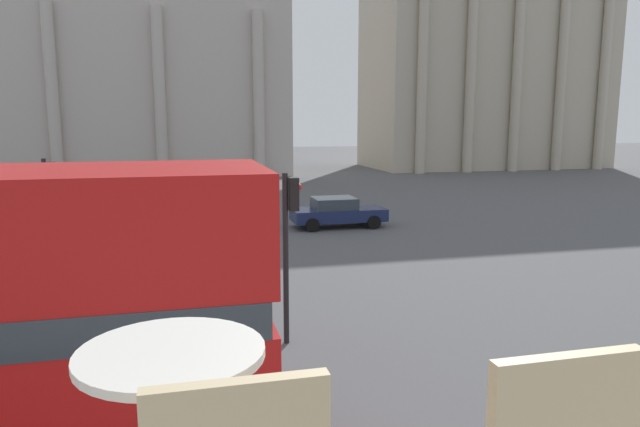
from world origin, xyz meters
The scene contains 9 objects.
cafe_dining_table centered at (0.76, -0.35, 3.87)m, with size 0.60×0.60×0.73m.
plaza_building_left centered at (-4.45, 51.34, 8.26)m, with size 30.16×11.78×16.50m.
plaza_building_right centered at (31.48, 51.88, 12.53)m, with size 24.21×12.19×25.07m.
traffic_light_near centered at (3.00, 9.48, 2.43)m, with size 0.42×0.24×3.71m.
traffic_light_mid centered at (-2.80, 15.16, 2.44)m, with size 0.42×0.24×3.73m.
car_white centered at (-5.57, 28.83, 0.70)m, with size 4.20×1.93×1.35m.
car_navy centered at (7.65, 22.34, 0.70)m, with size 4.20×1.93×1.35m.
pedestrian_blue centered at (-1.94, 25.37, 1.03)m, with size 0.32×0.32×1.78m.
pedestrian_grey centered at (1.23, 28.31, 0.93)m, with size 0.32×0.32×1.63m.
Camera 1 is at (0.81, -2.14, 4.78)m, focal length 32.00 mm.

